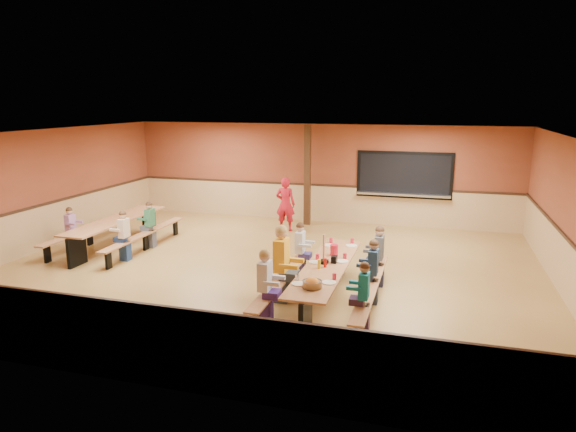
# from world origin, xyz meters

# --- Properties ---
(ground) EXTENTS (12.00, 12.00, 0.00)m
(ground) POSITION_xyz_m (0.00, 0.00, 0.00)
(ground) COLOR olive
(ground) RESTS_ON ground
(room_envelope) EXTENTS (12.04, 10.04, 3.02)m
(room_envelope) POSITION_xyz_m (0.00, 0.00, 0.69)
(room_envelope) COLOR brown
(room_envelope) RESTS_ON ground
(kitchen_pass_through) EXTENTS (2.78, 0.28, 1.38)m
(kitchen_pass_through) POSITION_xyz_m (2.60, 4.96, 1.49)
(kitchen_pass_through) COLOR black
(kitchen_pass_through) RESTS_ON ground
(structural_post) EXTENTS (0.18, 0.18, 3.00)m
(structural_post) POSITION_xyz_m (-0.20, 4.40, 1.50)
(structural_post) COLOR #321E10
(structural_post) RESTS_ON ground
(cafeteria_table_main) EXTENTS (1.91, 3.70, 0.74)m
(cafeteria_table_main) POSITION_xyz_m (1.66, -1.55, 0.53)
(cafeteria_table_main) COLOR #A46941
(cafeteria_table_main) RESTS_ON ground
(cafeteria_table_second) EXTENTS (1.91, 3.70, 0.74)m
(cafeteria_table_second) POSITION_xyz_m (-4.27, 0.59, 0.53)
(cafeteria_table_second) COLOR #A46941
(cafeteria_table_second) RESTS_ON ground
(seated_child_white_left) EXTENTS (0.40, 0.32, 1.26)m
(seated_child_white_left) POSITION_xyz_m (0.84, -2.65, 0.63)
(seated_child_white_left) COLOR silver
(seated_child_white_left) RESTS_ON ground
(seated_adult_yellow) EXTENTS (0.48, 0.40, 1.45)m
(seated_adult_yellow) POSITION_xyz_m (0.84, -1.68, 0.72)
(seated_adult_yellow) COLOR gold
(seated_adult_yellow) RESTS_ON ground
(seated_child_grey_left) EXTENTS (0.36, 0.29, 1.19)m
(seated_child_grey_left) POSITION_xyz_m (0.84, -0.34, 0.60)
(seated_child_grey_left) COLOR silver
(seated_child_grey_left) RESTS_ON ground
(seated_child_teal_right) EXTENTS (0.34, 0.28, 1.16)m
(seated_child_teal_right) POSITION_xyz_m (2.49, -2.52, 0.58)
(seated_child_teal_right) COLOR #137088
(seated_child_teal_right) RESTS_ON ground
(seated_child_navy_right) EXTENTS (0.37, 0.30, 1.21)m
(seated_child_navy_right) POSITION_xyz_m (2.49, -1.31, 0.60)
(seated_child_navy_right) COLOR navy
(seated_child_navy_right) RESTS_ON ground
(seated_child_char_right) EXTENTS (0.38, 0.31, 1.23)m
(seated_child_char_right) POSITION_xyz_m (2.49, -0.35, 0.62)
(seated_child_char_right) COLOR #41454A
(seated_child_char_right) RESTS_ON ground
(seated_child_purple_sec) EXTENTS (0.33, 0.27, 1.13)m
(seated_child_purple_sec) POSITION_xyz_m (-5.09, -0.10, 0.56)
(seated_child_purple_sec) COLOR #A06A9C
(seated_child_purple_sec) RESTS_ON ground
(seated_child_green_sec) EXTENTS (0.35, 0.29, 1.18)m
(seated_child_green_sec) POSITION_xyz_m (-3.44, 0.85, 0.59)
(seated_child_green_sec) COLOR #2E6D4A
(seated_child_green_sec) RESTS_ON ground
(seated_child_tan_sec) EXTENTS (0.35, 0.29, 1.18)m
(seated_child_tan_sec) POSITION_xyz_m (-3.44, -0.30, 0.59)
(seated_child_tan_sec) COLOR beige
(seated_child_tan_sec) RESTS_ON ground
(standing_woman) EXTENTS (0.57, 0.38, 1.55)m
(standing_woman) POSITION_xyz_m (-0.62, 3.49, 0.78)
(standing_woman) COLOR #B31425
(standing_woman) RESTS_ON ground
(punch_pitcher) EXTENTS (0.16, 0.16, 0.22)m
(punch_pitcher) POSITION_xyz_m (1.68, -0.93, 0.85)
(punch_pitcher) COLOR red
(punch_pitcher) RESTS_ON cafeteria_table_main
(chip_bowl) EXTENTS (0.32, 0.32, 0.15)m
(chip_bowl) POSITION_xyz_m (1.68, -2.75, 0.81)
(chip_bowl) COLOR orange
(chip_bowl) RESTS_ON cafeteria_table_main
(napkin_dispenser) EXTENTS (0.10, 0.14, 0.13)m
(napkin_dispenser) POSITION_xyz_m (1.77, -1.37, 0.80)
(napkin_dispenser) COLOR black
(napkin_dispenser) RESTS_ON cafeteria_table_main
(condiment_mustard) EXTENTS (0.06, 0.06, 0.17)m
(condiment_mustard) POSITION_xyz_m (1.57, -1.77, 0.82)
(condiment_mustard) COLOR yellow
(condiment_mustard) RESTS_ON cafeteria_table_main
(condiment_ketchup) EXTENTS (0.06, 0.06, 0.17)m
(condiment_ketchup) POSITION_xyz_m (1.66, -1.67, 0.82)
(condiment_ketchup) COLOR #B2140F
(condiment_ketchup) RESTS_ON cafeteria_table_main
(table_paddle) EXTENTS (0.16, 0.16, 0.56)m
(table_paddle) POSITION_xyz_m (1.59, -1.46, 0.88)
(table_paddle) COLOR black
(table_paddle) RESTS_ON cafeteria_table_main
(place_settings) EXTENTS (0.65, 3.30, 0.11)m
(place_settings) POSITION_xyz_m (1.66, -1.55, 0.80)
(place_settings) COLOR beige
(place_settings) RESTS_ON cafeteria_table_main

